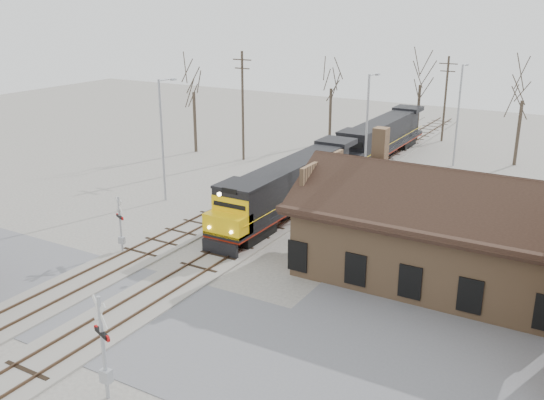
{
  "coord_description": "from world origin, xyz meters",
  "views": [
    {
      "loc": [
        20.02,
        -19.76,
        14.98
      ],
      "look_at": [
        3.24,
        9.0,
        3.95
      ],
      "focal_mm": 40.0,
      "sensor_mm": 36.0,
      "label": 1
    }
  ],
  "objects": [
    {
      "name": "track_siding",
      "position": [
        -4.5,
        15.0,
        0.07
      ],
      "size": [
        3.4,
        90.0,
        0.24
      ],
      "color": "#AAA499",
      "rests_on": "ground"
    },
    {
      "name": "streetlight_c",
      "position": [
        6.85,
        37.14,
        5.26
      ],
      "size": [
        0.25,
        2.04,
        9.45
      ],
      "color": "#A5A8AD",
      "rests_on": "ground"
    },
    {
      "name": "utility_pole_b",
      "position": [
        3.02,
        46.94,
        4.86
      ],
      "size": [
        2.0,
        0.24,
        9.27
      ],
      "color": "#382D23",
      "rests_on": "ground"
    },
    {
      "name": "utility_pole_a",
      "position": [
        -11.6,
        28.85,
        5.46
      ],
      "size": [
        2.0,
        0.24,
        10.45
      ],
      "color": "#382D23",
      "rests_on": "ground"
    },
    {
      "name": "track_main",
      "position": [
        0.0,
        15.0,
        0.07
      ],
      "size": [
        3.4,
        90.0,
        0.24
      ],
      "color": "#AAA499",
      "rests_on": "ground"
    },
    {
      "name": "streetlight_b",
      "position": [
        3.62,
        22.56,
        5.46
      ],
      "size": [
        0.25,
        2.04,
        9.83
      ],
      "color": "#A5A8AD",
      "rests_on": "ground"
    },
    {
      "name": "crossbuck_far",
      "position": [
        -5.58,
        5.61,
        1.74
      ],
      "size": [
        0.98,
        0.5,
        3.64
      ],
      "rotation": [
        0.0,
        0.0,
        2.72
      ],
      "color": "#A5A8AD",
      "rests_on": "ground"
    },
    {
      "name": "ground",
      "position": [
        0.0,
        0.0,
        0.0
      ],
      "size": [
        140.0,
        140.0,
        0.0
      ],
      "primitive_type": "plane",
      "color": "#AAA499",
      "rests_on": "ground"
    },
    {
      "name": "tree_a",
      "position": [
        -17.67,
        29.17,
        7.15
      ],
      "size": [
        4.1,
        4.1,
        10.05
      ],
      "color": "#382D23",
      "rests_on": "ground"
    },
    {
      "name": "crossbuck_near",
      "position": [
        4.19,
        -5.51,
        2.07
      ],
      "size": [
        1.22,
        0.51,
        4.47
      ],
      "rotation": [
        0.0,
        0.0,
        -0.35
      ],
      "color": "#A5A8AD",
      "rests_on": "ground"
    },
    {
      "name": "parking_lot",
      "position": [
        18.0,
        4.0,
        0.02
      ],
      "size": [
        22.0,
        26.0,
        0.03
      ],
      "primitive_type": "cube",
      "color": "slate",
      "rests_on": "ground"
    },
    {
      "name": "streetlight_a",
      "position": [
        -10.01,
        15.21,
        5.24
      ],
      "size": [
        0.25,
        2.04,
        9.4
      ],
      "color": "#A5A8AD",
      "rests_on": "ground"
    },
    {
      "name": "locomotive_trailing",
      "position": [
        0.0,
        35.33,
        2.13
      ],
      "size": [
        2.73,
        18.29,
        3.84
      ],
      "color": "black",
      "rests_on": "ground"
    },
    {
      "name": "tree_b",
      "position": [
        -7.54,
        40.09,
        6.86
      ],
      "size": [
        3.94,
        3.94,
        9.65
      ],
      "color": "#382D23",
      "rests_on": "ground"
    },
    {
      "name": "tree_d",
      "position": [
        11.83,
        40.15,
        7.13
      ],
      "size": [
        4.09,
        4.09,
        10.02
      ],
      "color": "#382D23",
      "rests_on": "ground"
    },
    {
      "name": "tree_c",
      "position": [
        0.54,
        45.54,
        7.21
      ],
      "size": [
        4.14,
        4.14,
        10.13
      ],
      "color": "#382D23",
      "rests_on": "ground"
    },
    {
      "name": "depot",
      "position": [
        11.99,
        12.0,
        2.41
      ],
      "size": [
        15.2,
        9.31,
        7.9
      ],
      "color": "#97714E",
      "rests_on": "ground"
    },
    {
      "name": "road",
      "position": [
        0.0,
        0.0,
        0.01
      ],
      "size": [
        60.0,
        9.0,
        0.03
      ],
      "primitive_type": "cube",
      "color": "slate",
      "rests_on": "ground"
    },
    {
      "name": "locomotive_lead",
      "position": [
        0.0,
        16.77,
        2.13
      ],
      "size": [
        2.73,
        18.29,
        4.05
      ],
      "color": "black",
      "rests_on": "ground"
    }
  ]
}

